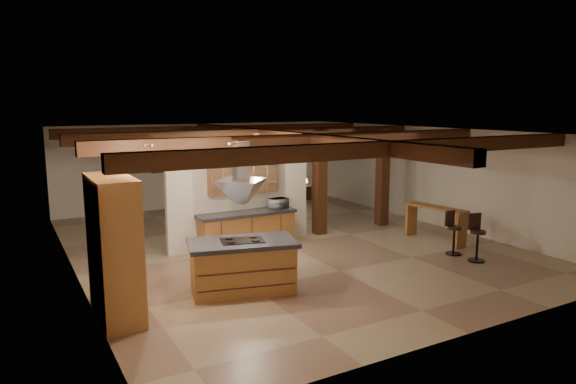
% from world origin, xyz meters
% --- Properties ---
extents(ground, '(12.00, 12.00, 0.00)m').
position_xyz_m(ground, '(0.00, 0.00, 0.00)').
color(ground, tan).
rests_on(ground, ground).
extents(room_walls, '(12.00, 12.00, 12.00)m').
position_xyz_m(room_walls, '(0.00, 0.00, 1.78)').
color(room_walls, white).
rests_on(room_walls, ground).
extents(ceiling_beams, '(10.00, 12.00, 0.28)m').
position_xyz_m(ceiling_beams, '(0.00, 0.00, 2.76)').
color(ceiling_beams, '#3A200E').
rests_on(ceiling_beams, room_walls).
extents(timber_posts, '(2.50, 0.30, 2.90)m').
position_xyz_m(timber_posts, '(2.50, 0.50, 1.76)').
color(timber_posts, '#3A200E').
rests_on(timber_posts, ground).
extents(partition_wall, '(3.80, 0.18, 2.20)m').
position_xyz_m(partition_wall, '(-1.00, 0.50, 1.10)').
color(partition_wall, white).
rests_on(partition_wall, ground).
extents(pantry_cabinet, '(0.67, 1.60, 2.40)m').
position_xyz_m(pantry_cabinet, '(-4.67, -2.60, 1.20)').
color(pantry_cabinet, '#A96136').
rests_on(pantry_cabinet, ground).
extents(back_counter, '(2.50, 0.66, 0.94)m').
position_xyz_m(back_counter, '(-1.00, 0.11, 0.48)').
color(back_counter, '#A96136').
rests_on(back_counter, ground).
extents(upper_display_cabinet, '(1.80, 0.36, 0.95)m').
position_xyz_m(upper_display_cabinet, '(-1.00, 0.31, 1.85)').
color(upper_display_cabinet, '#A96136').
rests_on(upper_display_cabinet, partition_wall).
extents(range_hood, '(1.10, 1.10, 1.40)m').
position_xyz_m(range_hood, '(-2.32, -2.54, 1.78)').
color(range_hood, silver).
rests_on(range_hood, room_walls).
extents(back_windows, '(2.70, 0.07, 1.70)m').
position_xyz_m(back_windows, '(2.80, 5.93, 1.50)').
color(back_windows, '#3A200E').
rests_on(back_windows, room_walls).
extents(framed_art, '(0.65, 0.05, 0.85)m').
position_xyz_m(framed_art, '(-1.50, 5.94, 1.70)').
color(framed_art, '#3A200E').
rests_on(framed_art, room_walls).
extents(recessed_cans, '(3.16, 2.46, 0.03)m').
position_xyz_m(recessed_cans, '(-2.53, -1.93, 2.87)').
color(recessed_cans, silver).
rests_on(recessed_cans, room_walls).
extents(kitchen_island, '(2.24, 1.54, 1.01)m').
position_xyz_m(kitchen_island, '(-2.32, -2.54, 0.51)').
color(kitchen_island, '#A96136').
rests_on(kitchen_island, ground).
extents(dining_table, '(2.08, 1.50, 0.66)m').
position_xyz_m(dining_table, '(0.02, 2.29, 0.33)').
color(dining_table, '#3E1B0F').
rests_on(dining_table, ground).
extents(sofa, '(2.02, 1.20, 0.55)m').
position_xyz_m(sofa, '(2.25, 5.50, 0.28)').
color(sofa, black).
rests_on(sofa, ground).
extents(microwave, '(0.51, 0.38, 0.26)m').
position_xyz_m(microwave, '(-0.11, 0.11, 1.07)').
color(microwave, silver).
rests_on(microwave, back_counter).
extents(bar_counter, '(0.65, 1.81, 0.93)m').
position_xyz_m(bar_counter, '(3.61, -1.66, 0.63)').
color(bar_counter, '#A96136').
rests_on(bar_counter, ground).
extents(side_table, '(0.44, 0.44, 0.51)m').
position_xyz_m(side_table, '(3.78, 5.23, 0.25)').
color(side_table, '#3A200E').
rests_on(side_table, ground).
extents(table_lamp, '(0.25, 0.25, 0.29)m').
position_xyz_m(table_lamp, '(3.78, 5.23, 0.71)').
color(table_lamp, black).
rests_on(table_lamp, side_table).
extents(bar_stool_a, '(0.39, 0.41, 1.09)m').
position_xyz_m(bar_stool_a, '(3.16, -3.39, 0.55)').
color(bar_stool_a, black).
rests_on(bar_stool_a, ground).
extents(bar_stool_b, '(0.36, 0.36, 1.04)m').
position_xyz_m(bar_stool_b, '(3.10, -2.74, 0.53)').
color(bar_stool_b, black).
rests_on(bar_stool_b, ground).
extents(dining_chairs, '(2.06, 2.06, 1.25)m').
position_xyz_m(dining_chairs, '(0.02, 2.29, 0.63)').
color(dining_chairs, '#3A200E').
rests_on(dining_chairs, ground).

